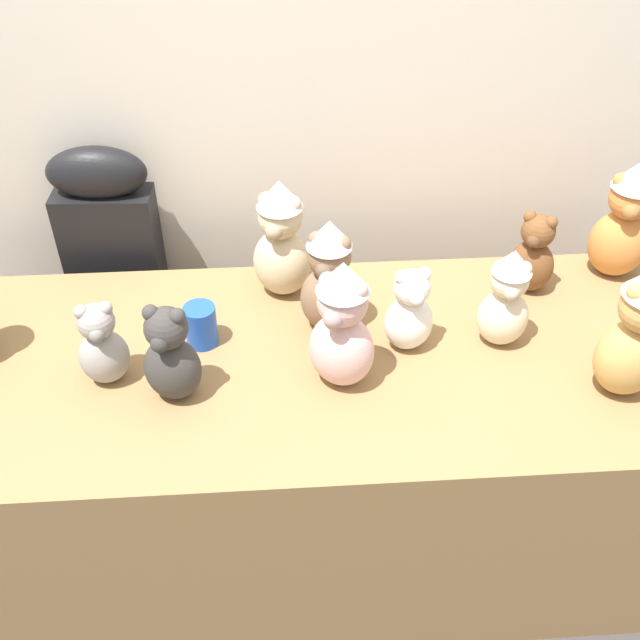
% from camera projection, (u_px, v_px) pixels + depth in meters
% --- Properties ---
extents(ground_plane, '(10.00, 10.00, 0.00)m').
position_uv_depth(ground_plane, '(326.00, 603.00, 2.13)').
color(ground_plane, '#3D3838').
extents(wall_back, '(7.00, 0.08, 2.60)m').
position_uv_depth(wall_back, '(304.00, 27.00, 1.98)').
color(wall_back, silver).
rests_on(wall_back, ground_plane).
extents(display_table, '(1.98, 0.79, 0.71)m').
position_uv_depth(display_table, '(320.00, 452.00, 2.09)').
color(display_table, olive).
rests_on(display_table, ground_plane).
extents(instrument_case, '(0.29, 0.13, 1.03)m').
position_uv_depth(instrument_case, '(123.00, 297.00, 2.36)').
color(instrument_case, black).
rests_on(instrument_case, ground_plane).
extents(teddy_bear_ash, '(0.13, 0.12, 0.23)m').
position_uv_depth(teddy_bear_ash, '(102.00, 346.00, 1.74)').
color(teddy_bear_ash, gray).
rests_on(teddy_bear_ash, display_table).
extents(teddy_bear_charcoal, '(0.16, 0.14, 0.26)m').
position_uv_depth(teddy_bear_charcoal, '(171.00, 356.00, 1.69)').
color(teddy_bear_charcoal, '#383533').
rests_on(teddy_bear_charcoal, display_table).
extents(teddy_bear_chestnut, '(0.16, 0.15, 0.24)m').
position_uv_depth(teddy_bear_chestnut, '(533.00, 255.00, 2.01)').
color(teddy_bear_chestnut, brown).
rests_on(teddy_bear_chestnut, display_table).
extents(teddy_bear_honey, '(0.18, 0.16, 0.35)m').
position_uv_depth(teddy_bear_honey, '(638.00, 333.00, 1.67)').
color(teddy_bear_honey, tan).
rests_on(teddy_bear_honey, display_table).
extents(teddy_bear_cream, '(0.14, 0.12, 0.28)m').
position_uv_depth(teddy_bear_cream, '(506.00, 299.00, 1.83)').
color(teddy_bear_cream, beige).
rests_on(teddy_bear_cream, display_table).
extents(teddy_bear_ginger, '(0.19, 0.18, 0.35)m').
position_uv_depth(teddy_bear_ginger, '(624.00, 221.00, 2.03)').
color(teddy_bear_ginger, '#D17F3D').
rests_on(teddy_bear_ginger, display_table).
extents(teddy_bear_snow, '(0.13, 0.12, 0.24)m').
position_uv_depth(teddy_bear_snow, '(410.00, 312.00, 1.83)').
color(teddy_bear_snow, white).
rests_on(teddy_bear_snow, display_table).
extents(teddy_bear_sand, '(0.19, 0.18, 0.34)m').
position_uv_depth(teddy_bear_sand, '(281.00, 240.00, 1.96)').
color(teddy_bear_sand, '#CCB78E').
rests_on(teddy_bear_sand, display_table).
extents(teddy_bear_mocha, '(0.18, 0.16, 0.32)m').
position_uv_depth(teddy_bear_mocha, '(329.00, 278.00, 1.85)').
color(teddy_bear_mocha, '#7F6047').
rests_on(teddy_bear_mocha, display_table).
extents(teddy_bear_blush, '(0.20, 0.19, 0.34)m').
position_uv_depth(teddy_bear_blush, '(342.00, 326.00, 1.70)').
color(teddy_bear_blush, beige).
rests_on(teddy_bear_blush, display_table).
extents(party_cup_blue, '(0.08, 0.08, 0.11)m').
position_uv_depth(party_cup_blue, '(201.00, 325.00, 1.87)').
color(party_cup_blue, blue).
rests_on(party_cup_blue, display_table).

